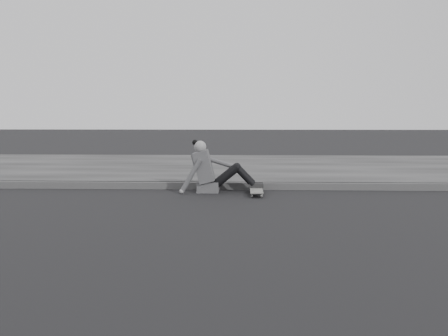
% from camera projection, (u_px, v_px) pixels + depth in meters
% --- Properties ---
extents(ground, '(80.00, 80.00, 0.00)m').
position_uv_depth(ground, '(304.00, 221.00, 6.08)').
color(ground, black).
rests_on(ground, ground).
extents(curb, '(24.00, 0.16, 0.12)m').
position_uv_depth(curb, '(286.00, 186.00, 8.64)').
color(curb, '#474747').
rests_on(curb, ground).
extents(sidewalk, '(24.00, 6.00, 0.12)m').
position_uv_depth(sidewalk, '(275.00, 168.00, 11.64)').
color(sidewalk, '#353535').
rests_on(sidewalk, ground).
extents(skateboard, '(0.20, 0.78, 0.09)m').
position_uv_depth(skateboard, '(256.00, 190.00, 8.08)').
color(skateboard, '#A5A59F').
rests_on(skateboard, ground).
extents(seated_woman, '(1.38, 0.46, 0.88)m').
position_uv_depth(seated_woman, '(212.00, 171.00, 8.32)').
color(seated_woman, '#4B4B4D').
rests_on(seated_woman, ground).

